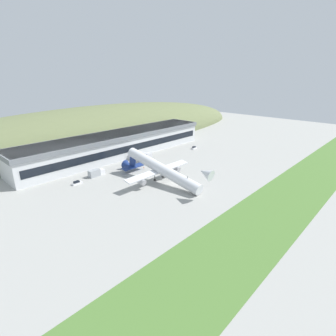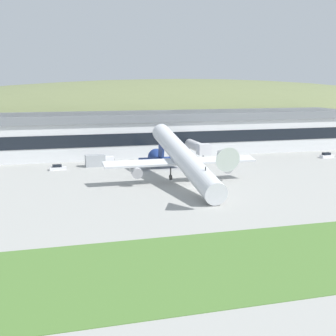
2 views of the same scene
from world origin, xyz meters
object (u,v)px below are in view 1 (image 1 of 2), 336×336
(cargo_airplane, at_px, (160,169))
(service_car_1, at_px, (77,183))
(jetway_0, at_px, (142,154))
(traffic_cone_0, at_px, (144,167))
(service_car_0, at_px, (194,148))
(fuel_truck, at_px, (96,173))
(terminal_building, at_px, (118,143))
(traffic_cone_1, at_px, (159,170))

(cargo_airplane, relative_size, service_car_1, 12.04)
(jetway_0, relative_size, traffic_cone_0, 24.41)
(service_car_0, bearing_deg, fuel_truck, 176.63)
(terminal_building, bearing_deg, service_car_1, -150.60)
(service_car_1, height_order, fuel_truck, fuel_truck)
(jetway_0, bearing_deg, terminal_building, 94.57)
(service_car_0, bearing_deg, traffic_cone_1, -164.61)
(jetway_0, relative_size, traffic_cone_1, 24.41)
(jetway_0, distance_m, service_car_1, 38.48)
(jetway_0, xyz_separation_m, fuel_truck, (-27.54, -0.83, -2.54))
(terminal_building, xyz_separation_m, service_car_0, (39.33, -22.23, -6.49))
(jetway_0, distance_m, traffic_cone_0, 10.66)
(service_car_1, height_order, traffic_cone_0, service_car_1)
(jetway_0, height_order, traffic_cone_0, jetway_0)
(jetway_0, height_order, fuel_truck, jetway_0)
(terminal_building, relative_size, service_car_1, 27.54)
(terminal_building, relative_size, jetway_0, 8.03)
(service_car_1, distance_m, traffic_cone_1, 36.70)
(jetway_0, height_order, cargo_airplane, cargo_airplane)
(service_car_1, relative_size, traffic_cone_1, 7.11)
(jetway_0, xyz_separation_m, service_car_1, (-38.20, -3.18, -3.41))
(fuel_truck, bearing_deg, traffic_cone_1, -32.98)
(fuel_truck, bearing_deg, cargo_airplane, -59.56)
(jetway_0, bearing_deg, service_car_0, -7.04)
(terminal_building, relative_size, fuel_truck, 15.11)
(terminal_building, bearing_deg, jetway_0, -85.43)
(terminal_building, xyz_separation_m, fuel_truck, (-26.14, -18.38, -5.68))
(traffic_cone_0, bearing_deg, jetway_0, 53.67)
(service_car_0, xyz_separation_m, fuel_truck, (-65.47, 3.85, 0.81))
(terminal_building, bearing_deg, traffic_cone_0, -100.00)
(fuel_truck, xyz_separation_m, traffic_cone_1, (23.67, -15.36, -1.17))
(fuel_truck, height_order, traffic_cone_1, fuel_truck)
(terminal_building, relative_size, service_car_0, 28.12)
(fuel_truck, relative_size, traffic_cone_1, 12.97)
(jetway_0, bearing_deg, fuel_truck, -178.27)
(terminal_building, distance_m, traffic_cone_1, 34.51)
(fuel_truck, height_order, traffic_cone_0, fuel_truck)
(terminal_building, height_order, service_car_0, terminal_building)
(terminal_building, height_order, fuel_truck, terminal_building)
(traffic_cone_0, height_order, traffic_cone_1, same)
(traffic_cone_1, bearing_deg, service_car_0, 15.39)
(terminal_building, height_order, traffic_cone_0, terminal_building)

